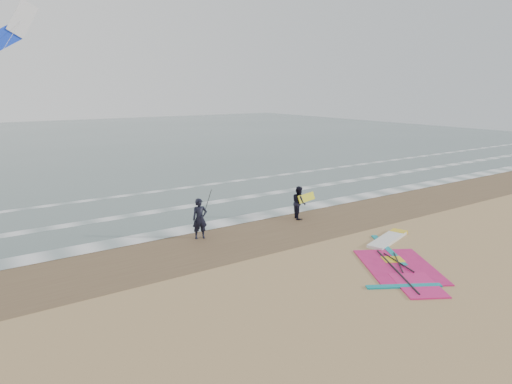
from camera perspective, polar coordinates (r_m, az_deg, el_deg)
ground at (r=15.97m, az=10.51°, el=-11.05°), size 120.00×120.00×0.00m
sea_water at (r=59.51m, az=-24.11°, el=5.61°), size 120.00×80.00×0.02m
wet_sand_band at (r=20.34m, az=-1.48°, el=-5.50°), size 120.00×5.00×0.01m
foam_waterline at (r=24.03m, az=-7.24°, el=-2.63°), size 120.00×9.15×0.02m
windsurf_rig at (r=18.48m, az=17.24°, el=-7.92°), size 5.94×5.62×0.14m
person_standing at (r=19.90m, az=-7.04°, el=-3.33°), size 0.73×0.57×1.79m
person_walking at (r=22.88m, az=5.39°, el=-1.32°), size 0.89×0.98×1.65m
held_pole at (r=19.92m, az=-6.30°, el=-2.05°), size 0.17×0.86×1.82m
carried_kiteboard at (r=23.01m, az=6.33°, el=-0.69°), size 1.30×0.51×0.39m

